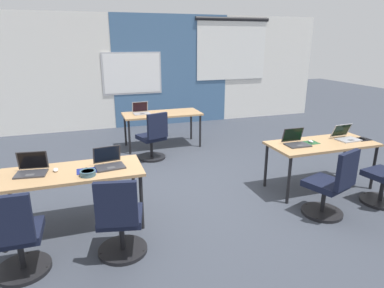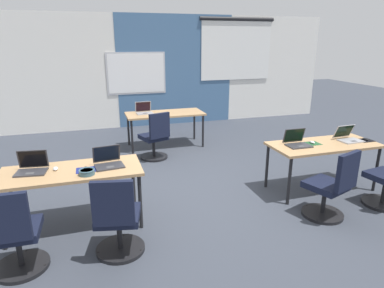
{
  "view_description": "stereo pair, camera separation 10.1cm",
  "coord_description": "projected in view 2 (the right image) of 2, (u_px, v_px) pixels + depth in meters",
  "views": [
    {
      "loc": [
        -1.57,
        -4.43,
        2.17
      ],
      "look_at": [
        -0.21,
        -0.37,
        0.83
      ],
      "focal_mm": 31.1,
      "sensor_mm": 36.0,
      "label": 1
    },
    {
      "loc": [
        -1.47,
        -4.46,
        2.17
      ],
      "look_at": [
        -0.21,
        -0.37,
        0.83
      ],
      "focal_mm": 31.1,
      "sensor_mm": 36.0,
      "label": 2
    }
  ],
  "objects": [
    {
      "name": "laptop_near_left_inner",
      "position": [
        108.0,
        162.0,
        4.0
      ],
      "size": [
        0.36,
        0.33,
        0.23
      ],
      "rotation": [
        0.0,
        0.0,
        0.13
      ],
      "color": "#333338",
      "rests_on": "desk_near_left"
    },
    {
      "name": "mouse_near_left_inner",
      "position": [
        86.0,
        168.0,
        3.86
      ],
      "size": [
        0.06,
        0.1,
        0.03
      ],
      "color": "black",
      "rests_on": "mousepad_near_left_inner"
    },
    {
      "name": "mousepad_near_right_end",
      "position": [
        365.0,
        140.0,
        5.02
      ],
      "size": [
        0.22,
        0.19,
        0.0
      ],
      "color": "black",
      "rests_on": "desk_near_right"
    },
    {
      "name": "chair_near_left_end",
      "position": [
        15.0,
        239.0,
        3.13
      ],
      "size": [
        0.52,
        0.54,
        0.92
      ],
      "rotation": [
        0.0,
        0.0,
        3.12
      ],
      "color": "black",
      "rests_on": "ground"
    },
    {
      "name": "laptop_near_left_end",
      "position": [
        32.0,
        168.0,
        3.81
      ],
      "size": [
        0.36,
        0.31,
        0.24
      ],
      "rotation": [
        0.0,
        0.0,
        -0.13
      ],
      "color": "#333338",
      "rests_on": "desk_near_left"
    },
    {
      "name": "laptop_near_right_inner",
      "position": [
        297.0,
        142.0,
        4.77
      ],
      "size": [
        0.33,
        0.29,
        0.23
      ],
      "rotation": [
        0.0,
        0.0,
        -0.01
      ],
      "color": "#333338",
      "rests_on": "desk_near_right"
    },
    {
      "name": "chair_near_left_inner",
      "position": [
        118.0,
        223.0,
        3.41
      ],
      "size": [
        0.52,
        0.58,
        0.92
      ],
      "rotation": [
        0.0,
        0.0,
        2.93
      ],
      "color": "black",
      "rests_on": "ground"
    },
    {
      "name": "mouse_near_right_inner",
      "position": [
        312.0,
        142.0,
        4.86
      ],
      "size": [
        0.06,
        0.1,
        0.03
      ],
      "color": "silver",
      "rests_on": "mousepad_near_right_inner"
    },
    {
      "name": "chair_far_left",
      "position": [
        155.0,
        140.0,
        6.24
      ],
      "size": [
        0.56,
        0.61,
        0.92
      ],
      "rotation": [
        0.0,
        0.0,
        3.46
      ],
      "color": "black",
      "rests_on": "ground"
    },
    {
      "name": "mouse_near_left_end",
      "position": [
        55.0,
        169.0,
        3.87
      ],
      "size": [
        0.06,
        0.1,
        0.03
      ],
      "color": "silver",
      "rests_on": "desk_near_left"
    },
    {
      "name": "laptop_far_left",
      "position": [
        144.0,
        111.0,
        6.86
      ],
      "size": [
        0.34,
        0.29,
        0.23
      ],
      "rotation": [
        0.0,
        0.0,
        0.05
      ],
      "color": "#9E9EA3",
      "rests_on": "desk_far_center"
    },
    {
      "name": "chair_near_right_inner",
      "position": [
        331.0,
        190.0,
        4.14
      ],
      "size": [
        0.56,
        0.61,
        0.92
      ],
      "rotation": [
        0.0,
        0.0,
        3.48
      ],
      "color": "black",
      "rests_on": "ground"
    },
    {
      "name": "ground_plane",
      "position": [
        198.0,
        187.0,
        5.13
      ],
      "size": [
        24.0,
        24.0,
        0.0
      ],
      "color": "#383D47"
    },
    {
      "name": "desk_near_left",
      "position": [
        72.0,
        175.0,
        3.89
      ],
      "size": [
        1.6,
        0.7,
        0.72
      ],
      "color": "tan",
      "rests_on": "ground"
    },
    {
      "name": "mouse_near_right_end",
      "position": [
        365.0,
        139.0,
        5.01
      ],
      "size": [
        0.08,
        0.11,
        0.03
      ],
      "color": "black",
      "rests_on": "mousepad_near_right_end"
    },
    {
      "name": "mousepad_near_left_inner",
      "position": [
        86.0,
        170.0,
        3.87
      ],
      "size": [
        0.22,
        0.19,
        0.0
      ],
      "color": "navy",
      "rests_on": "desk_near_left"
    },
    {
      "name": "desk_near_right",
      "position": [
        324.0,
        147.0,
        4.88
      ],
      "size": [
        1.6,
        0.7,
        0.72
      ],
      "color": "tan",
      "rests_on": "ground"
    },
    {
      "name": "laptop_near_right_end",
      "position": [
        348.0,
        137.0,
        5.01
      ],
      "size": [
        0.35,
        0.34,
        0.22
      ],
      "rotation": [
        0.0,
        0.0,
        0.06
      ],
      "color": "#9E9EA3",
      "rests_on": "desk_near_right"
    },
    {
      "name": "desk_far_center",
      "position": [
        165.0,
        116.0,
        6.94
      ],
      "size": [
        1.6,
        0.7,
        0.72
      ],
      "color": "tan",
      "rests_on": "ground"
    },
    {
      "name": "mousepad_near_right_inner",
      "position": [
        312.0,
        143.0,
        4.87
      ],
      "size": [
        0.22,
        0.19,
        0.0
      ],
      "color": "#23512D",
      "rests_on": "desk_near_right"
    },
    {
      "name": "snack_bowl",
      "position": [
        87.0,
        172.0,
        3.73
      ],
      "size": [
        0.18,
        0.18,
        0.06
      ],
      "color": "#3D6070",
      "rests_on": "desk_near_left"
    },
    {
      "name": "back_wall_assembly",
      "position": [
        149.0,
        71.0,
        8.55
      ],
      "size": [
        10.0,
        0.27,
        2.8
      ],
      "color": "silver",
      "rests_on": "ground"
    }
  ]
}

